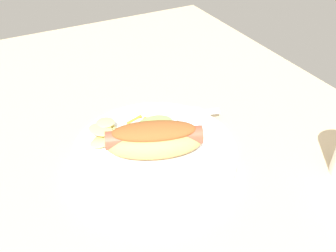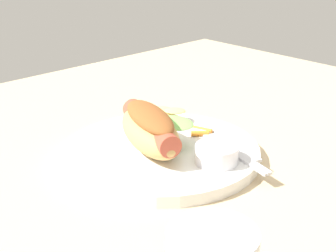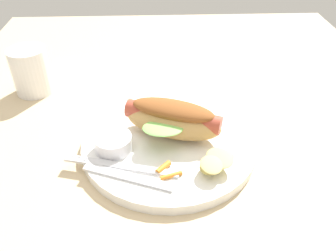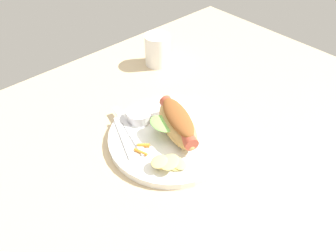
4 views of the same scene
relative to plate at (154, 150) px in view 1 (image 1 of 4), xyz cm
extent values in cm
cube|color=tan|center=(-0.30, 2.20, -1.70)|extent=(120.00, 90.00, 1.80)
cylinder|color=white|center=(0.00, 0.00, 0.00)|extent=(26.72, 26.72, 1.60)
ellipsoid|color=tan|center=(-1.73, 0.67, 3.24)|extent=(11.24, 16.35, 4.89)
cylinder|color=#B24733|center=(-1.73, 0.67, 4.10)|extent=(8.07, 14.85, 2.88)
ellipsoid|color=brown|center=(-1.73, 0.67, 5.39)|extent=(8.98, 13.67, 2.24)
ellipsoid|color=#7FC65B|center=(1.22, -0.93, 4.22)|extent=(4.67, 6.18, 0.77)
cylinder|color=white|center=(1.62, -8.25, 1.96)|extent=(5.53, 5.53, 2.33)
cube|color=silver|center=(5.94, -5.42, 1.00)|extent=(4.54, 13.29, 0.40)
cube|color=silver|center=(3.42, -13.34, 1.00)|extent=(1.10, 3.17, 0.40)
cube|color=silver|center=(3.85, -13.46, 1.00)|extent=(1.10, 3.17, 0.40)
cube|color=silver|center=(4.29, -13.57, 1.00)|extent=(1.10, 3.17, 0.40)
cube|color=silver|center=(7.69, -5.87, 0.98)|extent=(6.05, 12.67, 0.36)
ellipsoid|color=#D9C772|center=(5.15, 7.28, 1.05)|extent=(3.97, 4.12, 0.50)
ellipsoid|color=#D9C772|center=(4.35, 7.42, 1.37)|extent=(2.80, 3.70, 0.77)
ellipsoid|color=#D9C772|center=(6.98, 5.46, 1.67)|extent=(3.75, 3.98, 0.95)
ellipsoid|color=#D9C772|center=(6.08, 6.73, 2.51)|extent=(5.42, 4.97, 0.81)
ellipsoid|color=#D9C772|center=(7.50, 5.38, 2.60)|extent=(3.81, 3.42, 0.82)
cylinder|color=orange|center=(7.83, -0.02, 1.11)|extent=(1.53, 3.11, 0.61)
cylinder|color=orange|center=(6.27, -1.04, 1.19)|extent=(2.40, 2.30, 0.79)
camera|label=1|loc=(-42.42, 19.49, 39.73)|focal=40.03mm
camera|label=2|loc=(-42.16, -45.53, 29.12)|focal=53.51mm
camera|label=3|loc=(41.48, -1.86, 34.82)|focal=37.37mm
camera|label=4|loc=(32.52, 35.49, 48.29)|focal=33.78mm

